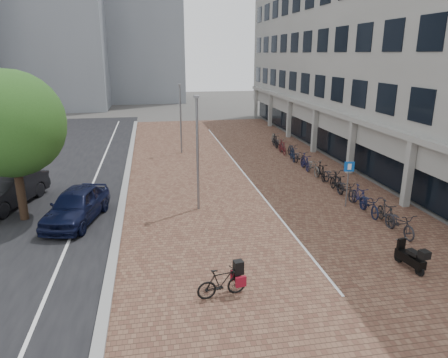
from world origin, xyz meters
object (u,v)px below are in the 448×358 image
(car_navy, at_px, (76,205))
(parking_sign, at_px, (348,177))
(hero_bike, at_px, (222,282))
(scooter_mid, at_px, (410,256))
(car_dark, at_px, (5,190))

(car_navy, distance_m, parking_sign, 12.86)
(hero_bike, bearing_deg, car_navy, 27.79)
(hero_bike, xyz_separation_m, scooter_mid, (6.82, 0.53, -0.01))
(car_navy, bearing_deg, parking_sign, 12.19)
(car_navy, distance_m, hero_bike, 8.95)
(car_navy, relative_size, car_dark, 0.89)
(car_dark, height_order, scooter_mid, car_dark)
(parking_sign, bearing_deg, car_navy, -172.80)
(hero_bike, height_order, parking_sign, parking_sign)
(parking_sign, bearing_deg, hero_bike, -128.82)
(parking_sign, bearing_deg, car_dark, 178.82)
(car_navy, xyz_separation_m, car_dark, (-3.74, 2.58, 0.07))
(scooter_mid, bearing_deg, car_dark, 141.57)
(car_dark, bearing_deg, scooter_mid, -13.00)
(hero_bike, distance_m, scooter_mid, 6.84)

